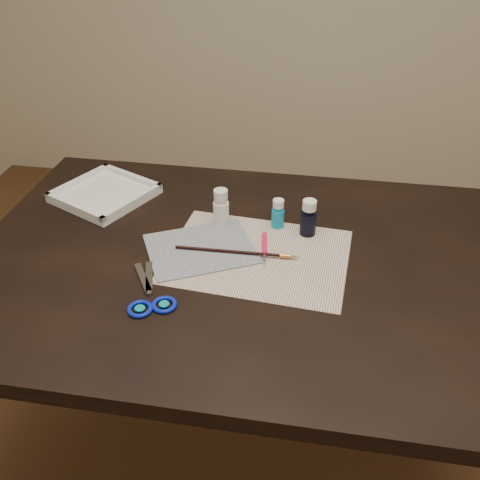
% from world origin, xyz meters
% --- Properties ---
extents(ground, '(3.50, 3.50, 0.02)m').
position_xyz_m(ground, '(0.00, 0.00, -0.01)').
color(ground, '#422614').
rests_on(ground, ground).
extents(table, '(1.30, 0.90, 0.75)m').
position_xyz_m(table, '(0.00, 0.00, 0.38)').
color(table, black).
rests_on(table, ground).
extents(paper, '(0.45, 0.35, 0.00)m').
position_xyz_m(paper, '(0.04, 0.01, 0.75)').
color(paper, silver).
rests_on(paper, table).
extents(canvas, '(0.31, 0.29, 0.00)m').
position_xyz_m(canvas, '(-0.10, 0.01, 0.75)').
color(canvas, black).
rests_on(canvas, paper).
extents(paint_bottle_white, '(0.05, 0.05, 0.10)m').
position_xyz_m(paint_bottle_white, '(-0.07, 0.14, 0.80)').
color(paint_bottle_white, white).
rests_on(paint_bottle_white, table).
extents(paint_bottle_cyan, '(0.04, 0.04, 0.08)m').
position_xyz_m(paint_bottle_cyan, '(0.07, 0.15, 0.79)').
color(paint_bottle_cyan, '#108EBF').
rests_on(paint_bottle_cyan, table).
extents(paint_bottle_navy, '(0.04, 0.04, 0.10)m').
position_xyz_m(paint_bottle_navy, '(0.15, 0.13, 0.80)').
color(paint_bottle_navy, black).
rests_on(paint_bottle_navy, table).
extents(paintbrush, '(0.30, 0.02, 0.01)m').
position_xyz_m(paintbrush, '(-0.01, 0.01, 0.76)').
color(paintbrush, black).
rests_on(paintbrush, canvas).
extents(craft_knife, '(0.03, 0.14, 0.01)m').
position_xyz_m(craft_knife, '(0.05, 0.03, 0.76)').
color(craft_knife, '#F31452').
rests_on(craft_knife, paper).
extents(scissors, '(0.20, 0.23, 0.01)m').
position_xyz_m(scissors, '(-0.19, -0.16, 0.76)').
color(scissors, silver).
rests_on(scissors, table).
extents(palette_tray, '(0.30, 0.30, 0.03)m').
position_xyz_m(palette_tray, '(-0.42, 0.22, 0.76)').
color(palette_tray, white).
rests_on(palette_tray, table).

